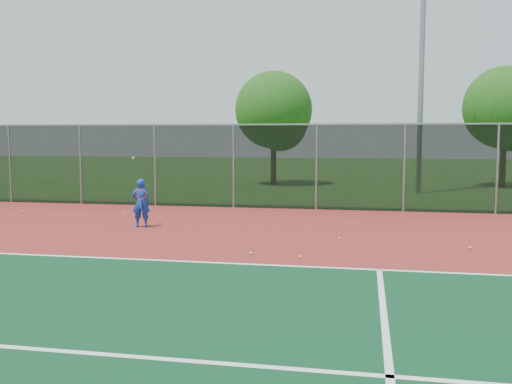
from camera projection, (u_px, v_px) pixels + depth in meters
ground at (246, 312)px, 8.47m from camera, size 120.00×120.00×0.00m
court_apron at (269, 279)px, 10.42m from camera, size 30.00×20.00×0.02m
court_lines at (389, 372)px, 6.25m from camera, size 22.10×13.05×0.00m
fence_back at (316, 166)px, 20.04m from camera, size 30.00×0.06×3.03m
tennis_player at (141, 203)px, 16.20m from camera, size 0.59×0.64×2.00m
practice_ball_0 at (339, 238)px, 14.26m from camera, size 0.07×0.07×0.07m
practice_ball_2 at (125, 214)px, 18.78m from camera, size 0.07×0.07×0.07m
practice_ball_3 at (22, 211)px, 19.38m from camera, size 0.07×0.07×0.07m
practice_ball_4 at (251, 253)px, 12.45m from camera, size 0.07×0.07×0.07m
practice_ball_5 at (160, 218)px, 17.76m from camera, size 0.07×0.07×0.07m
practice_ball_6 at (470, 248)px, 13.06m from camera, size 0.07×0.07×0.07m
practice_ball_7 at (300, 257)px, 12.10m from camera, size 0.07×0.07×0.07m
floodlight_n at (422, 36)px, 25.34m from camera, size 0.90×0.40×12.53m
tree_back_left at (275, 114)px, 30.32m from camera, size 4.13×4.13×6.06m
tree_back_mid at (507, 111)px, 28.72m from camera, size 4.18×4.18×6.14m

